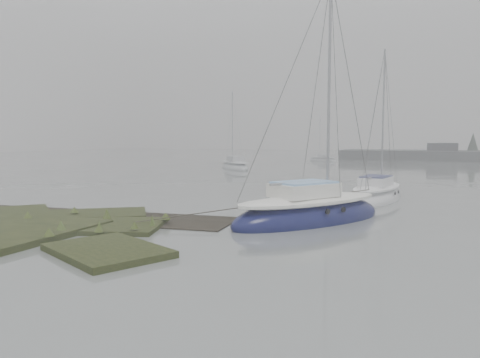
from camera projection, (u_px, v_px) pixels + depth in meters
name	position (u px, v px, depth m)	size (l,w,h in m)	color
ground	(324.00, 175.00, 41.52)	(160.00, 160.00, 0.00)	slate
sailboat_main	(309.00, 214.00, 18.31)	(6.00, 7.47, 10.36)	#0D103E
sailboat_white	(377.00, 196.00, 24.36)	(2.93, 6.28, 8.53)	silver
sailboat_far_a	(235.00, 167.00, 48.61)	(5.59, 6.00, 8.72)	#ABB2B6
sailboat_far_c	(323.00, 160.00, 64.18)	(4.64, 3.35, 6.31)	#B8BFC2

